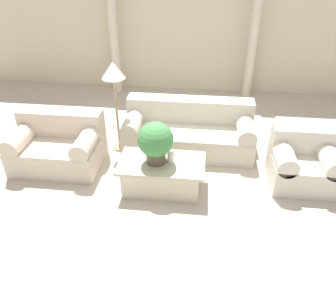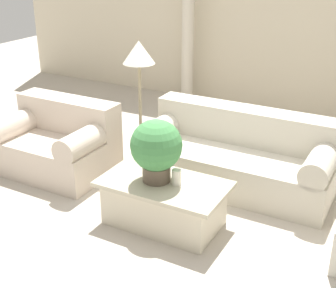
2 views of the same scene
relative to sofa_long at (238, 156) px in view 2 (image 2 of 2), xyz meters
name	(u,v)px [view 2 (image 2 of 2)]	position (x,y,z in m)	size (l,w,h in m)	color
ground_plane	(183,203)	(-0.31, -0.68, -0.33)	(16.00, 16.00, 0.00)	#BCB2A3
wall_back	(288,6)	(-0.31, 2.65, 1.27)	(10.00, 0.06, 3.20)	beige
sofa_long	(238,156)	(0.00, 0.00, 0.00)	(2.07, 0.88, 0.81)	beige
loveseat	(58,142)	(-1.96, -0.67, 0.01)	(1.30, 0.88, 0.81)	beige
coffee_table	(164,202)	(-0.30, -1.10, -0.11)	(1.18, 0.67, 0.44)	beige
potted_plant	(156,148)	(-0.38, -1.10, 0.44)	(0.47, 0.47, 0.59)	brown
pillar_candle	(176,177)	(-0.18, -1.08, 0.18)	(0.09, 0.09, 0.15)	silver
floor_lamp	(139,60)	(-1.14, -0.15, 0.96)	(0.35, 0.35, 1.50)	gray
column_left	(188,30)	(-1.78, 2.32, 0.85)	(0.27, 0.27, 2.31)	beige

